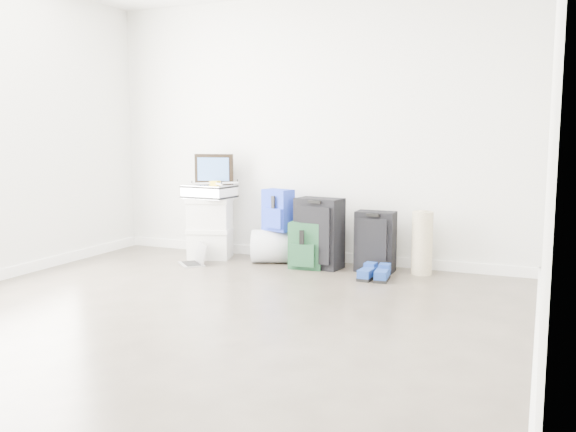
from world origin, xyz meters
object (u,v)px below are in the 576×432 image
at_px(boxes_stack, 210,228).
at_px(duffel_bag, 279,246).
at_px(large_suitcase, 319,233).
at_px(carry_on, 375,242).
at_px(laptop, 195,259).
at_px(briefcase, 210,191).

distance_m(boxes_stack, duffel_bag, 0.79).
relative_size(duffel_bag, large_suitcase, 0.80).
bearing_deg(duffel_bag, carry_on, -19.96).
height_order(boxes_stack, laptop, boxes_stack).
relative_size(large_suitcase, laptop, 1.87).
relative_size(boxes_stack, briefcase, 1.32).
bearing_deg(laptop, carry_on, 57.40).
relative_size(boxes_stack, carry_on, 1.10).
bearing_deg(laptop, large_suitcase, 60.46).
bearing_deg(large_suitcase, duffel_bag, 179.74).
bearing_deg(large_suitcase, carry_on, 14.15).
distance_m(large_suitcase, laptop, 1.28).
bearing_deg(boxes_stack, carry_on, -14.89).
relative_size(boxes_stack, laptop, 1.74).
bearing_deg(duffel_bag, briefcase, 163.87).
bearing_deg(large_suitcase, briefcase, -172.94).
bearing_deg(boxes_stack, briefcase, 0.00).
xyz_separation_m(boxes_stack, briefcase, (0.00, 0.00, 0.39)).
bearing_deg(duffel_bag, laptop, -170.36).
relative_size(large_suitcase, carry_on, 1.19).
xyz_separation_m(large_suitcase, carry_on, (0.55, 0.06, -0.05)).
xyz_separation_m(carry_on, laptop, (-1.75, -0.40, -0.24)).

